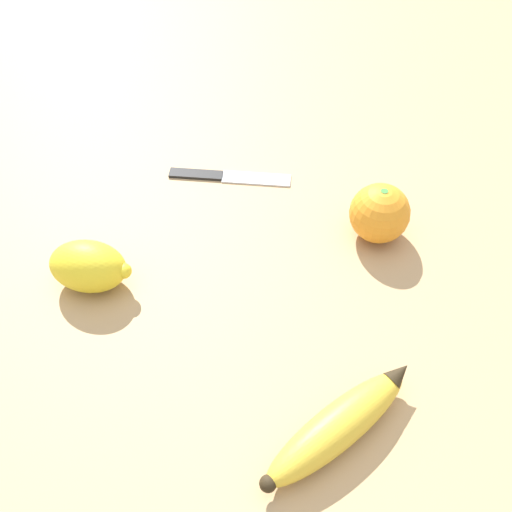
{
  "coord_description": "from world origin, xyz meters",
  "views": [
    {
      "loc": [
        -0.22,
        0.25,
        0.52
      ],
      "look_at": [
        0.03,
        -0.1,
        0.03
      ],
      "focal_mm": 42.0,
      "sensor_mm": 36.0,
      "label": 1
    }
  ],
  "objects_px": {
    "orange": "(380,213)",
    "banana": "(339,425)",
    "paring_knife": "(225,175)",
    "lemon": "(89,266)"
  },
  "relations": [
    {
      "from": "orange",
      "to": "banana",
      "type": "bearing_deg",
      "value": 110.91
    },
    {
      "from": "banana",
      "to": "lemon",
      "type": "height_order",
      "value": "lemon"
    },
    {
      "from": "banana",
      "to": "paring_knife",
      "type": "bearing_deg",
      "value": 69.06
    },
    {
      "from": "lemon",
      "to": "orange",
      "type": "bearing_deg",
      "value": -131.04
    },
    {
      "from": "banana",
      "to": "orange",
      "type": "relative_size",
      "value": 2.55
    },
    {
      "from": "banana",
      "to": "orange",
      "type": "xyz_separation_m",
      "value": [
        0.09,
        -0.24,
        0.02
      ]
    },
    {
      "from": "orange",
      "to": "paring_knife",
      "type": "distance_m",
      "value": 0.21
    },
    {
      "from": "paring_knife",
      "to": "orange",
      "type": "bearing_deg",
      "value": 66.56
    },
    {
      "from": "lemon",
      "to": "paring_knife",
      "type": "bearing_deg",
      "value": -92.64
    },
    {
      "from": "orange",
      "to": "paring_knife",
      "type": "bearing_deg",
      "value": 6.99
    }
  ]
}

